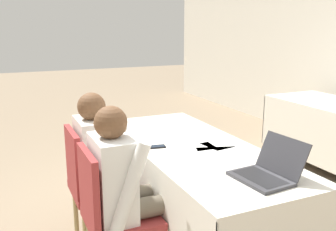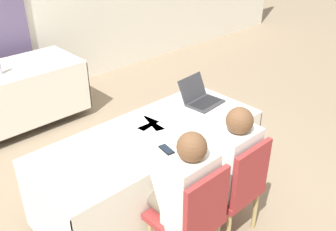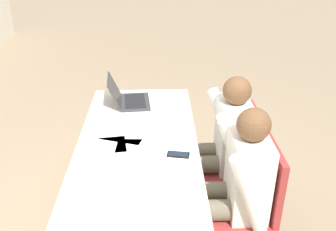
% 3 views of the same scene
% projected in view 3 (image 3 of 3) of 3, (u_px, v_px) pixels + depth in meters
% --- Properties ---
extents(conference_table_near, '(2.00, 0.82, 0.76)m').
position_uv_depth(conference_table_near, '(138.00, 172.00, 2.55)').
color(conference_table_near, white).
rests_on(conference_table_near, ground_plane).
extents(laptop, '(0.36, 0.36, 0.23)m').
position_uv_depth(laptop, '(129.00, 98.00, 3.09)').
color(laptop, '#333338').
rests_on(laptop, conference_table_near).
extents(cell_phone, '(0.09, 0.15, 0.01)m').
position_uv_depth(cell_phone, '(178.00, 155.00, 2.41)').
color(cell_phone, black).
rests_on(cell_phone, conference_table_near).
extents(paper_beside_laptop, '(0.22, 0.31, 0.00)m').
position_uv_depth(paper_beside_laptop, '(138.00, 147.00, 2.50)').
color(paper_beside_laptop, white).
rests_on(paper_beside_laptop, conference_table_near).
extents(paper_centre_table, '(0.29, 0.35, 0.00)m').
position_uv_depth(paper_centre_table, '(124.00, 135.00, 2.64)').
color(paper_centre_table, white).
rests_on(paper_centre_table, conference_table_near).
extents(paper_left_edge, '(0.25, 0.32, 0.00)m').
position_uv_depth(paper_left_edge, '(104.00, 145.00, 2.52)').
color(paper_left_edge, white).
rests_on(paper_left_edge, conference_table_near).
extents(chair_near_left, '(0.44, 0.44, 0.90)m').
position_uv_depth(chair_near_left, '(249.00, 202.00, 2.39)').
color(chair_near_left, tan).
rests_on(chair_near_left, ground_plane).
extents(chair_near_right, '(0.44, 0.44, 0.90)m').
position_uv_depth(chair_near_right, '(234.00, 159.00, 2.82)').
color(chair_near_right, tan).
rests_on(chair_near_right, ground_plane).
extents(person_checkered_shirt, '(0.50, 0.52, 1.16)m').
position_uv_depth(person_checkered_shirt, '(235.00, 182.00, 2.31)').
color(person_checkered_shirt, '#665B4C').
rests_on(person_checkered_shirt, ground_plane).
extents(person_white_shirt, '(0.50, 0.52, 1.16)m').
position_uv_depth(person_white_shirt, '(222.00, 141.00, 2.75)').
color(person_white_shirt, '#665B4C').
rests_on(person_white_shirt, ground_plane).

